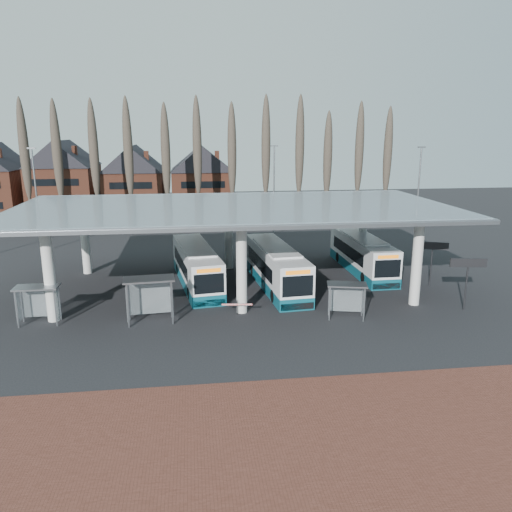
{
  "coord_description": "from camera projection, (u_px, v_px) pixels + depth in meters",
  "views": [
    {
      "loc": [
        -3.08,
        -28.59,
        11.71
      ],
      "look_at": [
        1.53,
        7.0,
        2.67
      ],
      "focal_mm": 35.0,
      "sensor_mm": 36.0,
      "label": 1
    }
  ],
  "objects": [
    {
      "name": "shelter_1",
      "position": [
        149.0,
        290.0,
        31.03
      ],
      "size": [
        3.23,
        1.81,
        2.88
      ],
      "rotation": [
        0.0,
        0.0,
        0.09
      ],
      "color": "gray",
      "rests_on": "ground"
    },
    {
      "name": "info_sign_0",
      "position": [
        468.0,
        267.0,
        32.86
      ],
      "size": [
        2.39,
        0.49,
        3.57
      ],
      "rotation": [
        0.0,
        0.0,
        -0.15
      ],
      "color": "black",
      "rests_on": "ground"
    },
    {
      "name": "lamp_post_a",
      "position": [
        37.0,
        198.0,
        48.35
      ],
      "size": [
        0.8,
        0.16,
        10.17
      ],
      "color": "slate",
      "rests_on": "ground"
    },
    {
      "name": "brick_strip",
      "position": [
        280.0,
        443.0,
        19.2
      ],
      "size": [
        70.0,
        10.0,
        0.03
      ],
      "primitive_type": "cube",
      "color": "brown",
      "rests_on": "ground"
    },
    {
      "name": "lamp_post_c",
      "position": [
        418.0,
        195.0,
        51.16
      ],
      "size": [
        0.8,
        0.16,
        10.17
      ],
      "color": "slate",
      "rests_on": "ground"
    },
    {
      "name": "ground",
      "position": [
        246.0,
        326.0,
        30.74
      ],
      "size": [
        140.0,
        140.0,
        0.0
      ],
      "primitive_type": "plane",
      "color": "black",
      "rests_on": "ground"
    },
    {
      "name": "bus_1",
      "position": [
        196.0,
        266.0,
        38.83
      ],
      "size": [
        3.88,
        11.24,
        3.06
      ],
      "rotation": [
        0.0,
        0.0,
        0.14
      ],
      "color": "white",
      "rests_on": "ground"
    },
    {
      "name": "station_canopy",
      "position": [
        234.0,
        214.0,
        37.04
      ],
      "size": [
        32.0,
        16.0,
        6.34
      ],
      "color": "silver",
      "rests_on": "ground"
    },
    {
      "name": "bus_2",
      "position": [
        276.0,
        267.0,
        38.35
      ],
      "size": [
        3.43,
        11.56,
        3.16
      ],
      "rotation": [
        0.0,
        0.0,
        0.09
      ],
      "color": "white",
      "rests_on": "ground"
    },
    {
      "name": "shelter_0",
      "position": [
        38.0,
        296.0,
        30.81
      ],
      "size": [
        2.64,
        1.34,
        2.44
      ],
      "rotation": [
        0.0,
        0.0,
        0.01
      ],
      "color": "gray",
      "rests_on": "ground"
    },
    {
      "name": "shelter_2",
      "position": [
        347.0,
        293.0,
        31.78
      ],
      "size": [
        2.7,
        1.77,
        2.31
      ],
      "rotation": [
        0.0,
        0.0,
        -0.23
      ],
      "color": "gray",
      "rests_on": "ground"
    },
    {
      "name": "bus_3",
      "position": [
        362.0,
        254.0,
        42.62
      ],
      "size": [
        2.49,
        10.97,
        3.04
      ],
      "rotation": [
        0.0,
        0.0,
        0.01
      ],
      "color": "white",
      "rests_on": "ground"
    },
    {
      "name": "lamp_post_b",
      "position": [
        274.0,
        190.0,
        55.19
      ],
      "size": [
        0.8,
        0.16,
        10.17
      ],
      "color": "slate",
      "rests_on": "ground"
    },
    {
      "name": "info_sign_1",
      "position": [
        432.0,
        249.0,
        38.2
      ],
      "size": [
        2.22,
        0.91,
        3.44
      ],
      "rotation": [
        0.0,
        0.0,
        -0.35
      ],
      "color": "black",
      "rests_on": "ground"
    },
    {
      "name": "poplar_row",
      "position": [
        216.0,
        156.0,
        60.33
      ],
      "size": [
        45.1,
        1.1,
        14.5
      ],
      "color": "#473D33",
      "rests_on": "ground"
    },
    {
      "name": "barrier",
      "position": [
        237.0,
        305.0,
        32.18
      ],
      "size": [
        1.97,
        0.64,
        0.99
      ],
      "rotation": [
        0.0,
        0.0,
        -0.11
      ],
      "color": "black",
      "rests_on": "ground"
    },
    {
      "name": "townhouse_row",
      "position": [
        100.0,
        173.0,
        69.64
      ],
      "size": [
        36.8,
        10.3,
        12.25
      ],
      "color": "brown",
      "rests_on": "ground"
    }
  ]
}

